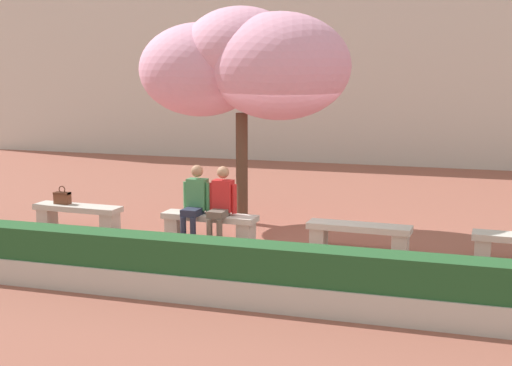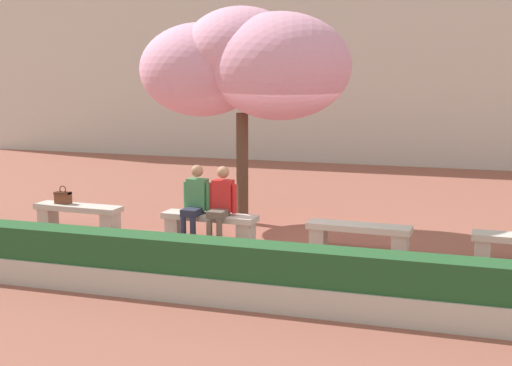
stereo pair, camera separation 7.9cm
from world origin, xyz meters
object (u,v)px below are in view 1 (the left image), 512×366
at_px(stone_bench_center, 359,233).
at_px(cherry_tree_main, 244,63).
at_px(person_seated_right, 221,201).
at_px(stone_bench_west_end, 78,213).
at_px(stone_bench_near_west, 210,223).
at_px(person_seated_left, 195,200).
at_px(handbag, 62,197).

xyz_separation_m(stone_bench_center, cherry_tree_main, (-2.38, 1.31, 2.71)).
bearing_deg(person_seated_right, cherry_tree_main, 91.23).
height_order(stone_bench_center, cherry_tree_main, cherry_tree_main).
distance_m(stone_bench_west_end, stone_bench_near_west, 2.59).
relative_size(person_seated_left, person_seated_right, 1.00).
distance_m(person_seated_left, cherry_tree_main, 2.72).
relative_size(stone_bench_near_west, cherry_tree_main, 0.42).
distance_m(stone_bench_west_end, person_seated_right, 2.85).
xyz_separation_m(stone_bench_near_west, person_seated_left, (-0.24, -0.05, 0.40)).
bearing_deg(cherry_tree_main, person_seated_right, -88.77).
distance_m(stone_bench_west_end, cherry_tree_main, 4.11).
distance_m(person_seated_right, handbag, 3.15).
xyz_separation_m(stone_bench_center, person_seated_left, (-2.83, -0.05, 0.40)).
height_order(person_seated_right, handbag, person_seated_right).
xyz_separation_m(stone_bench_west_end, cherry_tree_main, (2.79, 1.31, 2.71)).
bearing_deg(person_seated_left, person_seated_right, -0.00).
xyz_separation_m(stone_bench_near_west, stone_bench_center, (2.59, 0.00, 0.00)).
xyz_separation_m(stone_bench_near_west, person_seated_right, (0.23, -0.05, 0.40)).
xyz_separation_m(person_seated_right, cherry_tree_main, (-0.03, 1.36, 2.31)).
relative_size(stone_bench_west_end, person_seated_left, 1.31).
height_order(stone_bench_west_end, stone_bench_center, same).
bearing_deg(stone_bench_west_end, handbag, 174.95).
relative_size(stone_bench_west_end, person_seated_right, 1.31).
height_order(stone_bench_west_end, person_seated_right, person_seated_right).
distance_m(stone_bench_center, person_seated_left, 2.86).
xyz_separation_m(stone_bench_near_west, cherry_tree_main, (0.21, 1.31, 2.71)).
bearing_deg(handbag, stone_bench_near_west, -0.57).
height_order(stone_bench_center, person_seated_right, person_seated_right).
bearing_deg(stone_bench_west_end, cherry_tree_main, 25.16).
bearing_deg(cherry_tree_main, handbag, -157.67).
height_order(person_seated_left, cherry_tree_main, cherry_tree_main).
bearing_deg(person_seated_right, stone_bench_near_west, 167.15).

